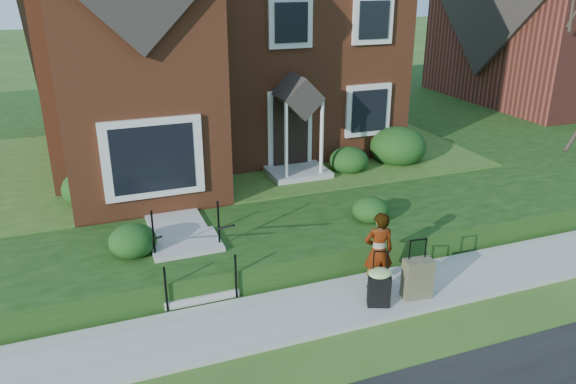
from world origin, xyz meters
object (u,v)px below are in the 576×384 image
front_steps (191,261)px  suitcase_olive (417,278)px  woman (378,251)px  suitcase_black (379,285)px

front_steps → suitcase_olive: front_steps is taller
woman → suitcase_olive: size_ratio=1.37×
suitcase_olive → woman: bearing=141.7°
front_steps → suitcase_black: 3.73m
front_steps → woman: (3.29, -1.64, 0.40)m
woman → suitcase_olive: (0.55, -0.54, -0.41)m
front_steps → woman: size_ratio=1.27×
woman → suitcase_black: bearing=75.3°
woman → suitcase_black: (-0.27, -0.55, -0.38)m
front_steps → suitcase_olive: 4.42m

